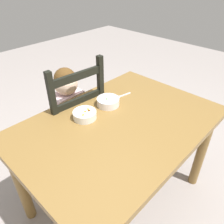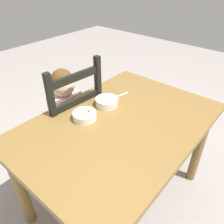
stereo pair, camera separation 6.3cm
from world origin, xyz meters
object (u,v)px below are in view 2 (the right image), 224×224
bowl_of_peas (107,102)px  spoon (118,96)px  dining_table (119,135)px  bowl_of_carrots (85,115)px  child_figure (69,110)px  dining_chair (70,127)px

bowl_of_peas → spoon: bearing=6.0°
dining_table → bowl_of_carrots: bearing=122.2°
dining_table → bowl_of_carrots: size_ratio=8.59×
bowl_of_carrots → child_figure: bearing=70.7°
bowl_of_carrots → bowl_of_peas: bearing=0.0°
bowl_of_carrots → spoon: size_ratio=1.05×
dining_chair → bowl_of_carrots: 0.43m
bowl_of_peas → bowl_of_carrots: bearing=-180.0°
child_figure → spoon: size_ratio=6.80×
dining_chair → child_figure: 0.15m
dining_table → spoon: 0.32m
bowl_of_carrots → dining_chair: bearing=71.5°
child_figure → bowl_of_peas: (0.10, -0.29, 0.15)m
dining_table → child_figure: size_ratio=1.32×
child_figure → spoon: bearing=-49.5°
bowl_of_peas → dining_table: bearing=-116.3°
dining_table → spoon: spoon is taller
child_figure → spoon: 0.39m
child_figure → bowl_of_carrots: (-0.10, -0.29, 0.14)m
bowl_of_carrots → spoon: (0.34, 0.01, -0.02)m
bowl_of_carrots → spoon: bearing=2.4°
child_figure → bowl_of_carrots: child_figure is taller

